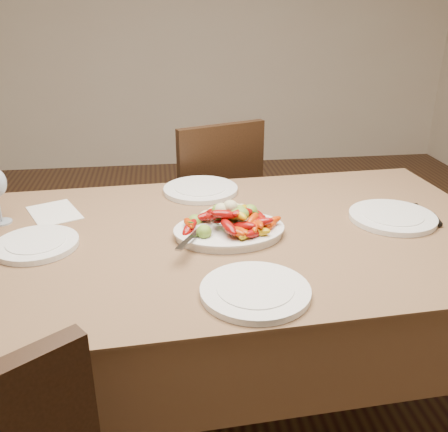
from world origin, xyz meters
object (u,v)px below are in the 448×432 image
chair_far (204,210)px  plate_near (255,291)px  serving_platter (229,232)px  plate_far (201,190)px  dining_table (224,331)px  plate_left (36,245)px  plate_right (392,217)px

chair_far → plate_near: bearing=70.5°
serving_platter → plate_far: 0.41m
dining_table → plate_left: (-0.58, -0.02, 0.39)m
plate_far → plate_left: bearing=-142.6°
plate_near → chair_far: bearing=90.9°
chair_far → serving_platter: bearing=69.7°
serving_platter → plate_near: 0.35m
dining_table → serving_platter: (0.01, -0.02, 0.39)m
chair_far → plate_far: (-0.06, -0.49, 0.29)m
plate_right → serving_platter: bearing=-174.7°
dining_table → plate_far: size_ratio=6.35×
serving_platter → plate_near: size_ratio=1.20×
chair_far → plate_left: 1.12m
dining_table → plate_far: bearing=96.2°
plate_right → plate_far: bearing=150.7°
chair_far → plate_right: size_ratio=3.26×
chair_far → plate_right: bearing=103.9°
chair_far → serving_platter: 0.94m
chair_far → plate_left: size_ratio=3.78×
serving_platter → plate_far: (-0.06, 0.41, -0.00)m
plate_left → dining_table: bearing=2.1°
plate_right → plate_near: size_ratio=1.03×
plate_far → chair_far: bearing=83.5°
plate_right → plate_far: same height
chair_far → dining_table: bearing=68.8°
plate_left → plate_right: 1.17m
dining_table → plate_left: bearing=-177.9°
serving_platter → plate_right: serving_platter is taller
plate_right → plate_far: size_ratio=1.01×
plate_near → serving_platter: bearing=92.9°
plate_far → serving_platter: bearing=-82.1°
plate_near → dining_table: bearing=95.0°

